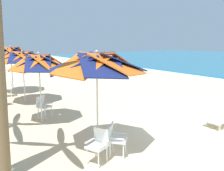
# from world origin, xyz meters

# --- Properties ---
(ground_plane) EXTENTS (80.00, 80.00, 0.00)m
(ground_plane) POSITION_xyz_m (0.00, 0.00, 0.00)
(ground_plane) COLOR beige
(beach_umbrella_0) EXTENTS (2.64, 2.64, 2.75)m
(beach_umbrella_0) POSITION_xyz_m (-0.68, -2.86, 2.40)
(beach_umbrella_0) COLOR silver
(beach_umbrella_0) RESTS_ON ground
(plastic_chair_0) EXTENTS (0.63, 0.63, 0.87)m
(plastic_chair_0) POSITION_xyz_m (-0.11, -2.68, 0.50)
(plastic_chair_0) COLOR white
(plastic_chair_0) RESTS_ON ground
(plastic_chair_1) EXTENTS (0.57, 0.59, 0.87)m
(plastic_chair_1) POSITION_xyz_m (-0.06, -3.24, 0.50)
(plastic_chair_1) COLOR white
(plastic_chair_1) RESTS_ON ground
(beach_umbrella_1) EXTENTS (2.15, 2.15, 2.58)m
(beach_umbrella_1) POSITION_xyz_m (-3.82, -3.28, 2.20)
(beach_umbrella_1) COLOR silver
(beach_umbrella_1) RESTS_ON ground
(plastic_chair_2) EXTENTS (0.61, 0.60, 0.87)m
(plastic_chair_2) POSITION_xyz_m (-4.31, -3.03, 0.50)
(plastic_chair_2) COLOR white
(plastic_chair_2) RESTS_ON ground
(beach_umbrella_2) EXTENTS (2.59, 2.59, 2.53)m
(beach_umbrella_2) POSITION_xyz_m (-7.02, -2.90, 2.20)
(beach_umbrella_2) COLOR silver
(beach_umbrella_2) RESTS_ON ground
(plastic_chair_3) EXTENTS (0.51, 0.49, 0.87)m
(plastic_chair_3) POSITION_xyz_m (-7.09, -3.92, 0.50)
(plastic_chair_3) COLOR white
(plastic_chair_3) RESTS_ON ground
(beach_umbrella_3) EXTENTS (2.51, 2.51, 2.67)m
(beach_umbrella_3) POSITION_xyz_m (-9.75, -2.75, 2.28)
(beach_umbrella_3) COLOR silver
(beach_umbrella_3) RESTS_ON ground
(plastic_chair_4) EXTENTS (0.52, 0.54, 0.87)m
(plastic_chair_4) POSITION_xyz_m (-8.85, -3.19, 0.50)
(plastic_chair_4) COLOR white
(plastic_chair_4) RESTS_ON ground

